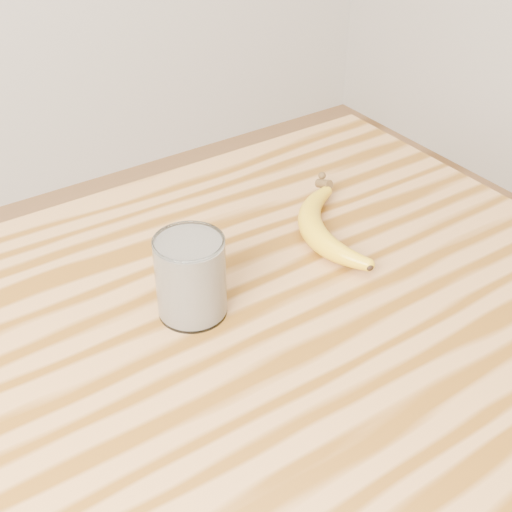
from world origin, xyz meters
TOP-DOWN VIEW (x-y plane):
  - table at (0.00, 0.00)m, footprint 1.20×0.80m
  - smoothie_glass at (0.02, 0.04)m, footprint 0.09×0.09m
  - banana at (0.25, 0.09)m, footprint 0.22×0.33m

SIDE VIEW (x-z plane):
  - table at x=0.00m, z-range 0.32..1.22m
  - banana at x=0.25m, z-range 0.90..0.94m
  - smoothie_glass at x=0.02m, z-range 0.90..1.01m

